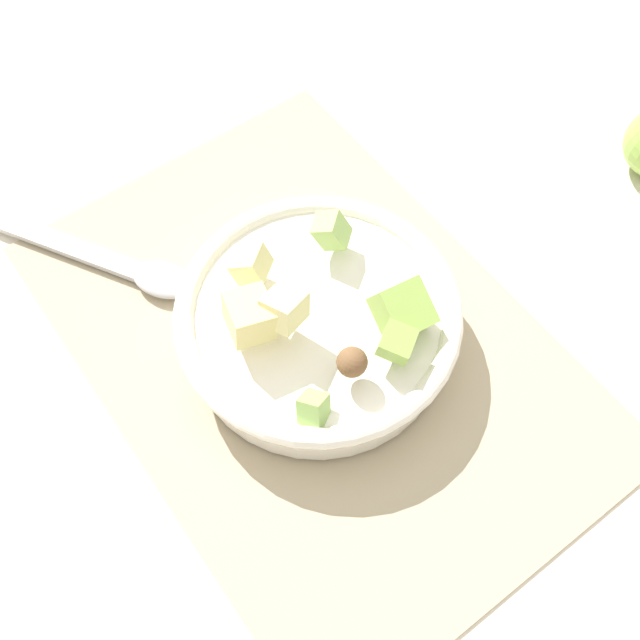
% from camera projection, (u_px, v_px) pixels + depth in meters
% --- Properties ---
extents(ground_plane, '(2.40, 2.40, 0.00)m').
position_uv_depth(ground_plane, '(313.00, 346.00, 0.66)').
color(ground_plane, silver).
extents(placemat, '(0.49, 0.34, 0.01)m').
position_uv_depth(placemat, '(313.00, 344.00, 0.65)').
color(placemat, tan).
rests_on(placemat, ground_plane).
extents(salad_bowl, '(0.23, 0.23, 0.10)m').
position_uv_depth(salad_bowl, '(320.00, 324.00, 0.62)').
color(salad_bowl, white).
rests_on(salad_bowl, placemat).
extents(serving_spoon, '(0.20, 0.13, 0.01)m').
position_uv_depth(serving_spoon, '(119.00, 264.00, 0.68)').
color(serving_spoon, '#B7B7BC').
rests_on(serving_spoon, placemat).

